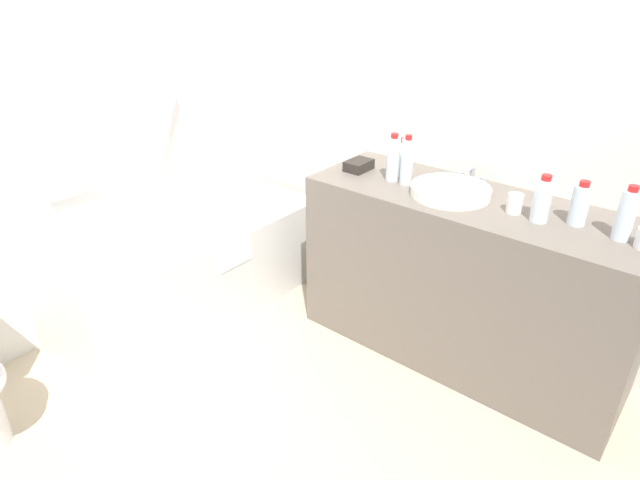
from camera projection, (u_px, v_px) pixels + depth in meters
ground_plane at (268, 450)px, 2.22m from camera, size 3.78×3.78×0.00m
wall_back_tiled at (30, 100)px, 2.47m from camera, size 3.06×0.10×2.44m
wall_right_mirror at (457, 93)px, 2.61m from camera, size 0.10×3.18×2.44m
bathtub at (189, 264)px, 3.02m from camera, size 1.50×0.66×1.14m
vanity_counter at (464, 281)px, 2.59m from camera, size 0.53×1.54×0.84m
sink_basin at (450, 191)px, 2.43m from camera, size 0.36×0.36×0.04m
sink_faucet at (471, 175)px, 2.57m from camera, size 0.10×0.15×0.08m
water_bottle_0 at (626, 215)px, 2.01m from camera, size 0.07×0.07×0.22m
water_bottle_1 at (542, 200)px, 2.16m from camera, size 0.07×0.07×0.20m
water_bottle_2 at (398, 158)px, 2.64m from camera, size 0.06×0.06×0.19m
water_bottle_3 at (407, 162)px, 2.52m from camera, size 0.06×0.06×0.24m
water_bottle_4 at (580, 205)px, 2.14m from camera, size 0.07×0.07×0.18m
water_bottle_5 at (393, 159)px, 2.57m from camera, size 0.06×0.06×0.23m
drinking_glass_0 at (515, 204)px, 2.26m from camera, size 0.06×0.06×0.08m
amenity_basket at (359, 165)px, 2.73m from camera, size 0.14×0.10×0.05m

